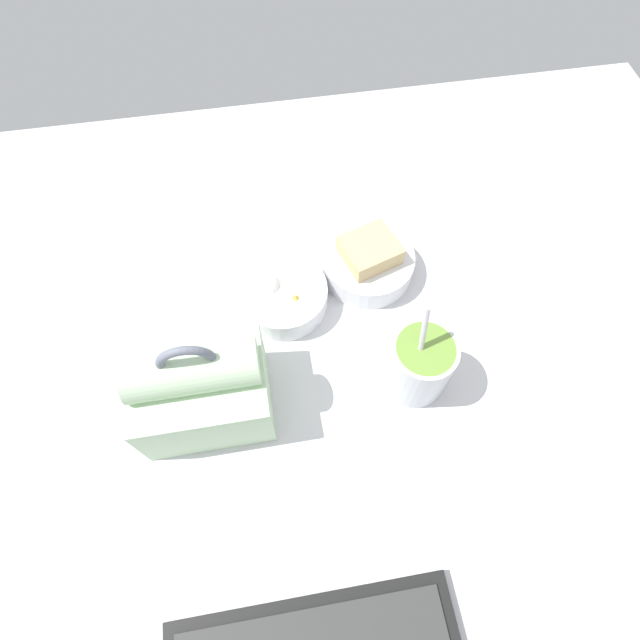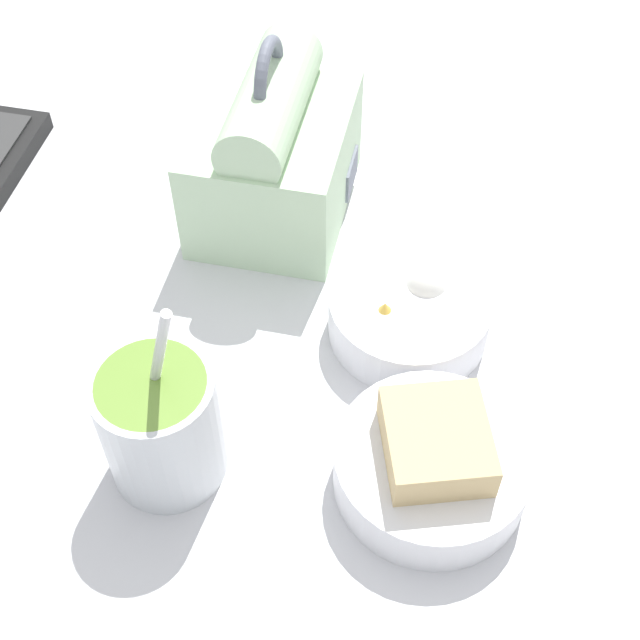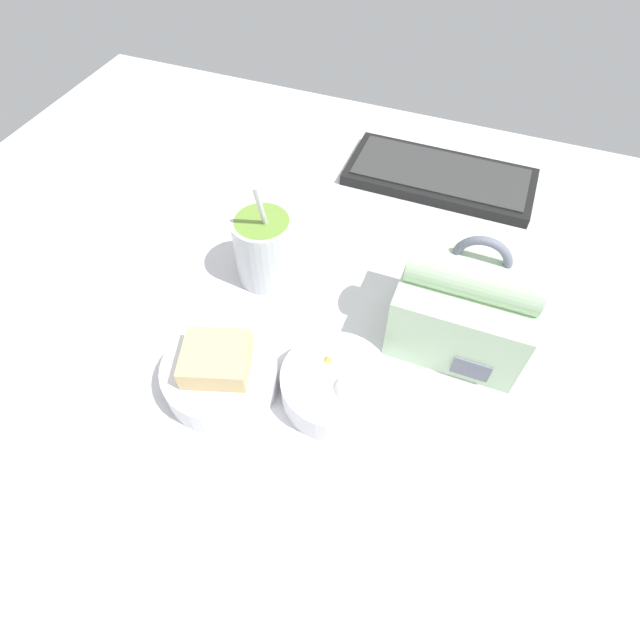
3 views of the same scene
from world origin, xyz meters
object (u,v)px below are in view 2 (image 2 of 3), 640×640
Objects in this scene: lunch_bag at (273,153)px; bento_bowl_sandwich at (432,463)px; soup_cup at (161,424)px; bento_bowl_snacks at (409,313)px.

lunch_bag is 1.27× the size of bento_bowl_sandwich.
lunch_bag is 27.64cm from soup_cup.
bento_bowl_sandwich is (2.52, -18.60, -2.74)cm from soup_cup.
bento_bowl_sandwich reaches higher than bento_bowl_snacks.
bento_bowl_sandwich is at bearing -82.30° from soup_cup.
soup_cup is (-27.60, 1.08, -1.05)cm from lunch_bag.
bento_bowl_snacks is at bearing -130.24° from lunch_bag.
soup_cup is 18.97cm from bento_bowl_sandwich.
lunch_bag reaches higher than soup_cup.
lunch_bag reaches higher than bento_bowl_snacks.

